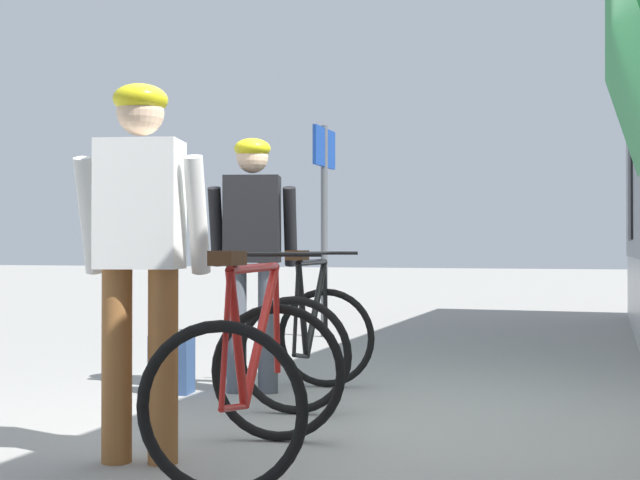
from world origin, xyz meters
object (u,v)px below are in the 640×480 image
at_px(cyclist_far_in_white, 140,236).
at_px(bicycle_near_black, 311,339).
at_px(cyclist_near_in_dark, 252,240).
at_px(backpack_on_platform, 172,364).
at_px(bicycle_far_red, 253,378).
at_px(platform_sign_post, 324,194).

relative_size(cyclist_far_in_white, bicycle_near_black, 1.53).
bearing_deg(bicycle_near_black, cyclist_near_in_dark, 164.70).
relative_size(cyclist_near_in_dark, bicycle_near_black, 1.53).
distance_m(cyclist_near_in_dark, bicycle_near_black, 0.82).
height_order(cyclist_near_in_dark, bicycle_near_black, cyclist_near_in_dark).
bearing_deg(backpack_on_platform, bicycle_far_red, -58.62).
bearing_deg(platform_sign_post, cyclist_far_in_white, -80.26).
bearing_deg(backpack_on_platform, cyclist_near_in_dark, 14.56).
distance_m(bicycle_far_red, platform_sign_post, 5.88).
xyz_separation_m(cyclist_near_in_dark, cyclist_far_in_white, (0.27, -1.94, 0.00)).
relative_size(cyclist_near_in_dark, backpack_on_platform, 4.40).
xyz_separation_m(bicycle_near_black, platform_sign_post, (-1.18, 3.84, 1.22)).
bearing_deg(cyclist_near_in_dark, bicycle_near_black, -15.30).
relative_size(bicycle_far_red, backpack_on_platform, 2.92).
bearing_deg(bicycle_far_red, backpack_on_platform, 128.61).
bearing_deg(platform_sign_post, bicycle_near_black, -72.91).
height_order(bicycle_far_red, backpack_on_platform, bicycle_far_red).
bearing_deg(backpack_on_platform, bicycle_near_black, -2.89).
xyz_separation_m(cyclist_near_in_dark, bicycle_near_black, (0.48, -0.13, -0.65)).
bearing_deg(cyclist_near_in_dark, platform_sign_post, 100.74).
bearing_deg(cyclist_far_in_white, bicycle_far_red, 10.64).
height_order(bicycle_near_black, bicycle_far_red, same).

